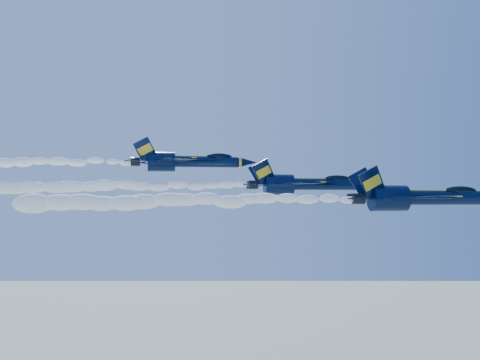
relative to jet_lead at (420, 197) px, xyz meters
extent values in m
cylinder|color=black|center=(3.20, 0.00, -0.08)|extent=(10.21, 1.70, 1.70)
ellipsoid|color=black|center=(-3.95, 0.00, -0.13)|extent=(1.77, 3.06, 7.26)
ellipsoid|color=black|center=(5.13, 0.00, 0.77)|extent=(4.08, 1.33, 1.12)
cube|color=yellow|center=(5.13, 0.00, 0.43)|extent=(4.76, 1.13, 0.20)
cube|color=black|center=(-1.90, -4.54, -0.08)|extent=(6.08, 7.21, 0.20)
cube|color=black|center=(-1.90, 4.54, -0.08)|extent=(6.08, 7.21, 0.20)
cube|color=yellow|center=(-0.32, -4.54, 0.04)|extent=(2.74, 5.68, 0.11)
cube|color=yellow|center=(-0.32, 4.54, 0.04)|extent=(2.74, 5.68, 0.11)
cube|color=black|center=(-6.44, -1.19, 1.62)|extent=(3.69, 1.17, 3.98)
cube|color=black|center=(-6.44, 1.19, 1.62)|extent=(3.69, 1.17, 3.98)
cylinder|color=black|center=(-7.92, -0.74, -0.19)|extent=(1.36, 1.25, 1.25)
cylinder|color=black|center=(-7.92, 0.74, -0.19)|extent=(1.36, 1.25, 1.25)
cube|color=yellow|center=(-0.20, 0.00, 0.81)|extent=(12.48, 0.40, 0.09)
ellipsoid|color=white|center=(-26.61, 0.00, -0.43)|extent=(36.25, 2.21, 1.99)
cylinder|color=black|center=(-7.45, 13.01, 1.89)|extent=(9.52, 1.59, 1.59)
ellipsoid|color=black|center=(-14.11, 13.01, 1.83)|extent=(1.65, 2.85, 6.77)
cone|color=black|center=(-1.31, 13.01, 1.89)|extent=(2.75, 1.59, 1.59)
cylinder|color=yellow|center=(-2.58, 13.01, 1.89)|extent=(0.37, 1.65, 1.65)
ellipsoid|color=black|center=(-5.65, 13.01, 2.68)|extent=(3.81, 1.24, 1.05)
cube|color=yellow|center=(-5.65, 13.01, 2.36)|extent=(4.44, 1.06, 0.19)
cube|color=black|center=(-12.20, 8.78, 1.89)|extent=(5.67, 6.72, 0.19)
cube|color=black|center=(-12.20, 17.24, 1.89)|extent=(5.67, 6.72, 0.19)
cube|color=yellow|center=(-10.72, 8.78, 1.99)|extent=(2.55, 5.30, 0.11)
cube|color=yellow|center=(-10.72, 17.24, 1.99)|extent=(2.55, 5.30, 0.11)
cube|color=black|center=(-16.43, 11.90, 3.47)|extent=(3.44, 1.09, 3.71)
cube|color=black|center=(-16.43, 14.12, 3.47)|extent=(3.44, 1.09, 3.71)
cylinder|color=black|center=(-17.81, 12.33, 1.78)|extent=(1.27, 1.16, 1.16)
cylinder|color=black|center=(-17.81, 13.70, 1.78)|extent=(1.27, 1.16, 1.16)
cube|color=yellow|center=(-10.62, 13.01, 2.71)|extent=(11.63, 0.37, 0.08)
ellipsoid|color=white|center=(-36.46, 13.01, 1.54)|extent=(36.25, 2.06, 1.86)
cylinder|color=black|center=(-23.73, 16.34, 5.10)|extent=(9.15, 1.52, 1.52)
ellipsoid|color=black|center=(-30.13, 16.34, 5.05)|extent=(1.59, 2.74, 6.51)
cone|color=black|center=(-17.83, 16.34, 5.10)|extent=(2.64, 1.52, 1.52)
cylinder|color=yellow|center=(-19.05, 16.34, 5.10)|extent=(0.36, 1.59, 1.59)
ellipsoid|color=black|center=(-22.00, 16.34, 5.87)|extent=(3.66, 1.19, 1.01)
cube|color=yellow|center=(-22.00, 16.34, 5.56)|extent=(4.27, 1.02, 0.18)
cube|color=black|center=(-28.30, 12.28, 5.10)|extent=(5.45, 6.46, 0.18)
cube|color=black|center=(-28.30, 20.41, 5.10)|extent=(5.45, 6.46, 0.18)
cube|color=yellow|center=(-26.88, 12.28, 5.21)|extent=(2.45, 5.09, 0.10)
cube|color=yellow|center=(-26.88, 20.41, 5.21)|extent=(2.45, 5.09, 0.10)
cube|color=black|center=(-32.37, 15.28, 6.63)|extent=(3.31, 1.05, 3.56)
cube|color=black|center=(-32.37, 17.41, 6.63)|extent=(3.31, 1.05, 3.56)
cylinder|color=black|center=(-33.69, 15.68, 5.00)|extent=(1.22, 1.12, 1.12)
cylinder|color=black|center=(-33.69, 17.00, 5.00)|extent=(1.22, 1.12, 1.12)
cube|color=yellow|center=(-26.78, 16.34, 5.90)|extent=(11.18, 0.36, 0.08)
camera|label=1|loc=(-30.50, -59.01, -0.52)|focal=40.00mm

